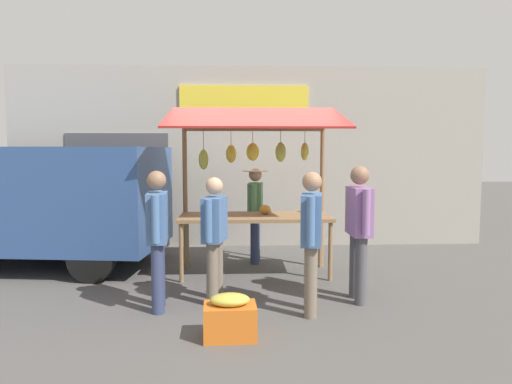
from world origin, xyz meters
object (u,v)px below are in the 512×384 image
vendor_with_sunhat (255,208)px  produce_crate_near (230,318)px  shopper_with_shopping_bag (215,232)px  shopper_in_grey_tee (157,231)px  shopper_with_ponytail (359,223)px  parked_van (10,196)px  market_stall (257,170)px  shopper_in_striped_shirt (311,233)px

vendor_with_sunhat → produce_crate_near: bearing=-0.3°
shopper_with_shopping_bag → shopper_in_grey_tee: bearing=122.5°
shopper_with_ponytail → produce_crate_near: bearing=124.6°
parked_van → produce_crate_near: (-3.49, 3.04, -0.92)m
vendor_with_sunhat → produce_crate_near: size_ratio=2.95×
market_stall → shopper_in_striped_shirt: market_stall is taller
produce_crate_near → market_stall: bearing=-98.8°
shopper_in_striped_shirt → shopper_in_grey_tee: size_ratio=1.00×
shopper_with_shopping_bag → parked_van: (3.30, -1.94, 0.26)m
vendor_with_sunhat → shopper_in_grey_tee: 2.55m
market_stall → vendor_with_sunhat: market_stall is taller
shopper_with_shopping_bag → produce_crate_near: size_ratio=2.89×
vendor_with_sunhat → shopper_with_ponytail: bearing=36.3°
vendor_with_sunhat → shopper_in_striped_shirt: shopper_in_striped_shirt is taller
vendor_with_sunhat → market_stall: bearing=6.2°
vendor_with_sunhat → shopper_in_striped_shirt: (-0.52, 2.45, 0.02)m
market_stall → shopper_with_shopping_bag: (0.57, 1.29, -0.68)m
vendor_with_sunhat → shopper_with_ponytail: shopper_with_ponytail is taller
vendor_with_sunhat → parked_van: (3.87, 0.06, 0.22)m
shopper_in_grey_tee → shopper_in_striped_shirt: bearing=-102.7°
market_stall → vendor_with_sunhat: size_ratio=1.62×
shopper_in_striped_shirt → shopper_in_grey_tee: shopper_in_grey_tee is taller
market_stall → vendor_with_sunhat: bearing=-90.4°
market_stall → parked_van: bearing=-9.5°
shopper_in_grey_tee → parked_van: parked_van is taller
produce_crate_near → vendor_with_sunhat: bearing=-96.9°
produce_crate_near → shopper_in_striped_shirt: bearing=-143.9°
shopper_in_grey_tee → produce_crate_near: size_ratio=3.06×
vendor_with_sunhat → shopper_with_shopping_bag: vendor_with_sunhat is taller
shopper_with_ponytail → produce_crate_near: shopper_with_ponytail is taller
vendor_with_sunhat → shopper_with_shopping_bag: 2.08m
shopper_with_ponytail → shopper_with_shopping_bag: bearing=88.6°
vendor_with_sunhat → shopper_in_striped_shirt: size_ratio=0.97×
market_stall → shopper_with_ponytail: 1.86m
vendor_with_sunhat → shopper_in_striped_shirt: 2.51m
shopper_in_striped_shirt → shopper_in_grey_tee: 1.74m
shopper_in_striped_shirt → parked_van: (4.39, -2.39, 0.20)m
vendor_with_sunhat → shopper_with_shopping_bag: (0.57, 2.00, -0.04)m
market_stall → shopper_in_grey_tee: (1.20, 1.53, -0.62)m
shopper_in_striped_shirt → parked_van: parked_van is taller
shopper_in_grey_tee → produce_crate_near: (-0.83, 0.86, -0.72)m
shopper_in_grey_tee → produce_crate_near: bearing=-141.9°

